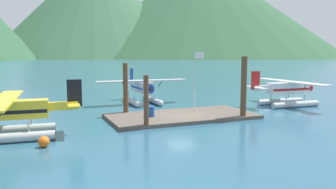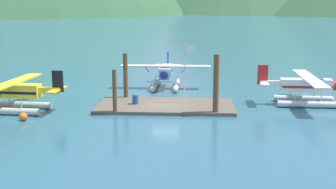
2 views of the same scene
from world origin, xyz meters
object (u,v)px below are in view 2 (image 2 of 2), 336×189
fuel_drum (135,99)px  seaplane_white_stbd_fwd (306,89)px  mooring_buoy (23,117)px  flagpole (186,66)px  seaplane_yellow_port_aft (14,94)px  seaplane_silver_bow_centre (166,75)px

fuel_drum → seaplane_white_stbd_fwd: seaplane_white_stbd_fwd is taller
mooring_buoy → seaplane_white_stbd_fwd: (25.16, 7.21, 1.24)m
flagpole → seaplane_white_stbd_fwd: 11.86m
seaplane_yellow_port_aft → seaplane_white_stbd_fwd: same height
mooring_buoy → seaplane_white_stbd_fwd: 26.20m
seaplane_yellow_port_aft → seaplane_white_stbd_fwd: bearing=8.6°
mooring_buoy → seaplane_yellow_port_aft: bearing=122.3°
flagpole → mooring_buoy: (-13.55, -6.35, -3.49)m
flagpole → seaplane_silver_bow_centre: bearing=105.9°
seaplane_silver_bow_centre → flagpole: bearing=-74.1°
mooring_buoy → seaplane_silver_bow_centre: size_ratio=0.07×
seaplane_yellow_port_aft → seaplane_silver_bow_centre: bearing=42.3°
fuel_drum → seaplane_yellow_port_aft: (-10.73, -2.28, 0.84)m
flagpole → fuel_drum: 5.77m
flagpole → seaplane_silver_bow_centre: size_ratio=0.54×
mooring_buoy → seaplane_silver_bow_centre: seaplane_silver_bow_centre is taller
mooring_buoy → flagpole: bearing=25.1°
seaplane_silver_bow_centre → seaplane_yellow_port_aft: bearing=-137.7°
flagpole → mooring_buoy: size_ratio=8.24×
fuel_drum → seaplane_silver_bow_centre: (2.32, 9.58, 0.84)m
mooring_buoy → seaplane_white_stbd_fwd: size_ratio=0.07×
flagpole → mooring_buoy: bearing=-154.9°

